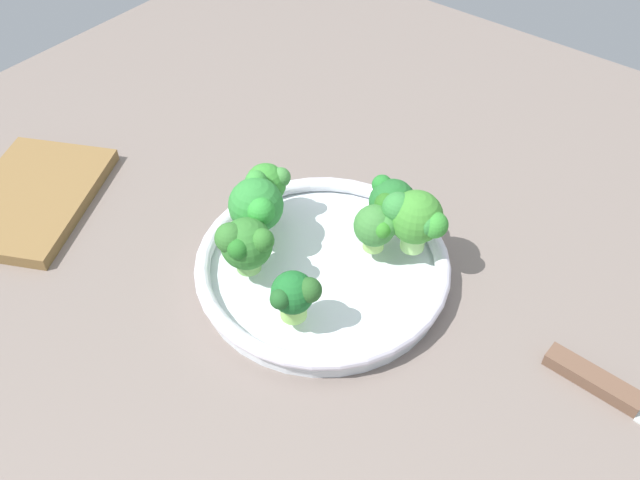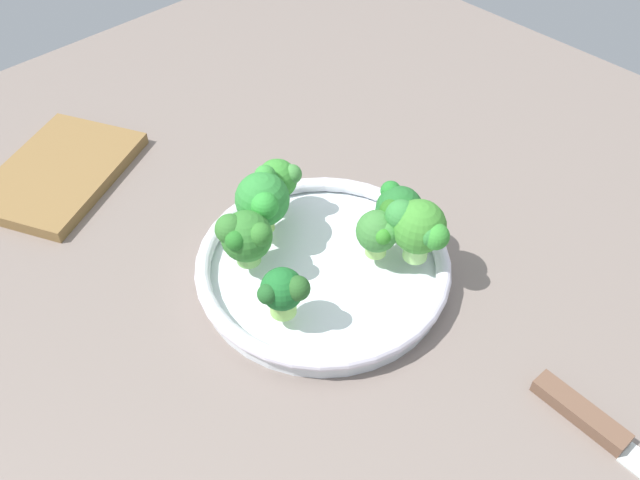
{
  "view_description": "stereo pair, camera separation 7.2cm",
  "coord_description": "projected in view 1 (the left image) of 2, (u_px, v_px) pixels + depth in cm",
  "views": [
    {
      "loc": [
        40.44,
        32.65,
        57.4
      ],
      "look_at": [
        0.47,
        1.28,
        6.12
      ],
      "focal_mm": 38.25,
      "sensor_mm": 36.0,
      "label": 1
    },
    {
      "loc": [
        35.6,
        37.99,
        57.4
      ],
      "look_at": [
        0.47,
        1.28,
        6.12
      ],
      "focal_mm": 38.25,
      "sensor_mm": 36.0,
      "label": 2
    }
  ],
  "objects": [
    {
      "name": "ground_plane",
      "position": [
        314.0,
        278.0,
        0.78
      ],
      "size": [
        130.0,
        130.0,
        2.5
      ],
      "primitive_type": "cube",
      "color": "slate"
    },
    {
      "name": "broccoli_floret_0",
      "position": [
        257.0,
        204.0,
        0.74
      ],
      "size": [
        6.5,
        6.45,
        7.4
      ],
      "color": "#9DD361",
      "rests_on": "bowl"
    },
    {
      "name": "broccoli_floret_3",
      "position": [
        295.0,
        294.0,
        0.66
      ],
      "size": [
        5.03,
        4.96,
        5.62
      ],
      "color": "#9DD964",
      "rests_on": "bowl"
    },
    {
      "name": "broccoli_floret_4",
      "position": [
        245.0,
        244.0,
        0.71
      ],
      "size": [
        5.73,
        5.98,
        6.56
      ],
      "color": "#79B658",
      "rests_on": "bowl"
    },
    {
      "name": "broccoli_floret_2",
      "position": [
        268.0,
        184.0,
        0.78
      ],
      "size": [
        4.7,
        4.79,
        5.95
      ],
      "color": "#80B75F",
      "rests_on": "bowl"
    },
    {
      "name": "broccoli_floret_6",
      "position": [
        391.0,
        203.0,
        0.75
      ],
      "size": [
        5.61,
        5.62,
        6.25
      ],
      "color": "#93D061",
      "rests_on": "bowl"
    },
    {
      "name": "broccoli_floret_5",
      "position": [
        377.0,
        227.0,
        0.73
      ],
      "size": [
        4.63,
        4.99,
        5.58
      ],
      "color": "#97CA63",
      "rests_on": "bowl"
    },
    {
      "name": "broccoli_floret_1",
      "position": [
        415.0,
        218.0,
        0.72
      ],
      "size": [
        5.86,
        7.37,
        7.46
      ],
      "color": "#9BD874",
      "rests_on": "bowl"
    },
    {
      "name": "bowl",
      "position": [
        320.0,
        269.0,
        0.75
      ],
      "size": [
        28.26,
        28.26,
        3.12
      ],
      "color": "silver",
      "rests_on": "ground_plane"
    },
    {
      "name": "knife",
      "position": [
        640.0,
        408.0,
        0.64
      ],
      "size": [
        3.41,
        26.67,
        1.5
      ],
      "color": "silver",
      "rests_on": "ground_plane"
    },
    {
      "name": "cutting_board",
      "position": [
        31.0,
        198.0,
        0.85
      ],
      "size": [
        24.99,
        22.15,
        1.6
      ],
      "primitive_type": "cube",
      "rotation": [
        0.0,
        0.0,
        0.47
      ],
      "color": "brown",
      "rests_on": "ground_plane"
    }
  ]
}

